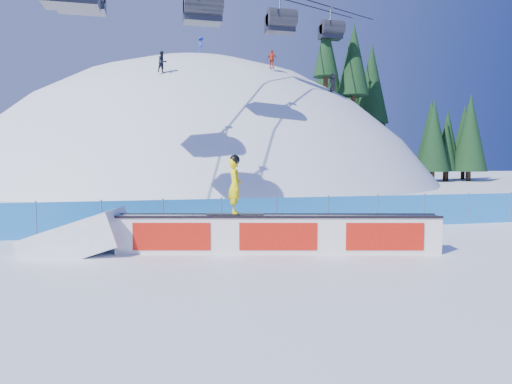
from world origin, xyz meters
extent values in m
plane|color=white|center=(0.00, 0.00, 0.00)|extent=(160.00, 160.00, 0.00)
sphere|color=silver|center=(0.00, 42.00, -18.00)|extent=(64.00, 64.00, 64.00)
cylinder|color=#362115|center=(15.19, 42.48, 10.76)|extent=(0.50, 0.50, 1.40)
cone|color=black|center=(15.19, 42.48, 15.46)|extent=(3.60, 3.60, 8.19)
cylinder|color=#362115|center=(16.76, 40.41, 9.81)|extent=(0.50, 0.50, 1.40)
cone|color=black|center=(16.76, 40.41, 13.84)|extent=(3.01, 3.01, 6.85)
cylinder|color=#362115|center=(17.15, 44.35, 9.51)|extent=(0.50, 0.50, 1.40)
cone|color=black|center=(17.15, 44.35, 14.01)|extent=(3.43, 3.43, 7.80)
cylinder|color=#362115|center=(19.21, 37.34, 7.76)|extent=(0.50, 0.50, 1.40)
cone|color=black|center=(19.21, 37.34, 11.79)|extent=(3.02, 3.02, 6.86)
cylinder|color=#362115|center=(19.79, 36.60, 7.16)|extent=(0.50, 0.50, 1.40)
cone|color=black|center=(19.79, 36.60, 11.36)|extent=(3.17, 3.17, 7.20)
cylinder|color=#362115|center=(23.19, 40.96, 4.63)|extent=(0.50, 0.50, 1.40)
cone|color=black|center=(23.19, 40.96, 9.98)|extent=(4.19, 4.19, 9.51)
cylinder|color=#362115|center=(25.51, 38.89, 1.67)|extent=(0.50, 0.50, 1.40)
cone|color=black|center=(25.51, 38.89, 6.86)|extent=(4.04, 4.04, 9.19)
cylinder|color=#362115|center=(25.59, 41.39, 1.81)|extent=(0.50, 0.50, 1.40)
cone|color=black|center=(25.59, 41.39, 5.59)|extent=(2.80, 2.80, 6.36)
cylinder|color=#362115|center=(28.03, 36.65, 0.60)|extent=(0.50, 0.50, 1.40)
cone|color=black|center=(28.03, 36.65, 4.82)|extent=(3.19, 3.19, 7.25)
cylinder|color=#362115|center=(29.87, 43.91, 0.60)|extent=(0.50, 0.50, 1.40)
cone|color=black|center=(29.87, 43.91, 5.93)|extent=(4.17, 4.17, 9.47)
cylinder|color=#362115|center=(31.49, 43.50, 0.60)|extent=(0.50, 0.50, 1.40)
cone|color=black|center=(31.49, 43.50, 5.45)|extent=(3.74, 3.74, 8.50)
cylinder|color=#362115|center=(31.66, 39.74, 0.60)|extent=(0.50, 0.50, 1.40)
cone|color=black|center=(31.66, 39.74, 5.51)|extent=(3.79, 3.79, 8.62)
cylinder|color=#362115|center=(34.29, 45.06, 0.60)|extent=(0.50, 0.50, 1.40)
cone|color=black|center=(34.29, 45.06, 5.95)|extent=(4.18, 4.18, 9.50)
cylinder|color=#362115|center=(35.82, 36.03, 0.60)|extent=(0.50, 0.50, 1.40)
cone|color=black|center=(35.82, 36.03, 4.63)|extent=(3.02, 3.02, 6.87)
cube|color=blue|center=(0.00, 4.50, 0.60)|extent=(22.00, 0.03, 1.20)
cylinder|color=#435278|center=(-9.00, 4.50, 0.65)|extent=(0.05, 0.05, 1.30)
cylinder|color=#435278|center=(-7.00, 4.50, 0.65)|extent=(0.05, 0.05, 1.30)
cylinder|color=#435278|center=(-5.00, 4.50, 0.65)|extent=(0.05, 0.05, 1.30)
cylinder|color=#435278|center=(-3.00, 4.50, 0.65)|extent=(0.05, 0.05, 1.30)
cylinder|color=#435278|center=(-1.00, 4.50, 0.65)|extent=(0.05, 0.05, 1.30)
cylinder|color=#435278|center=(1.00, 4.50, 0.65)|extent=(0.05, 0.05, 1.30)
cylinder|color=#435278|center=(3.00, 4.50, 0.65)|extent=(0.05, 0.05, 1.30)
cylinder|color=#435278|center=(5.00, 4.50, 0.65)|extent=(0.05, 0.05, 1.30)
cylinder|color=#435278|center=(7.00, 4.50, 0.65)|extent=(0.05, 0.05, 1.30)
cylinder|color=#435278|center=(9.00, 4.50, 0.65)|extent=(0.05, 0.05, 1.30)
cylinder|color=#26272E|center=(-2.00, 17.93, 12.36)|extent=(2.40, 1.50, 1.50)
cylinder|color=#26272E|center=(5.50, 26.13, 14.40)|extent=(2.40, 1.50, 1.50)
cylinder|color=#26272E|center=(13.75, 35.15, 16.64)|extent=(2.40, 1.50, 1.50)
cube|color=silver|center=(-2.02, 0.71, 0.50)|extent=(8.72, 2.57, 0.99)
cube|color=#8E909B|center=(-2.02, 0.71, 1.02)|extent=(8.64, 2.58, 0.04)
cube|color=black|center=(-2.09, 0.42, 1.03)|extent=(8.60, 2.06, 0.07)
cube|color=black|center=(-1.95, 0.99, 1.03)|extent=(8.60, 2.06, 0.07)
cube|color=red|center=(-2.09, 0.43, 0.50)|extent=(8.17, 1.95, 0.75)
cube|color=red|center=(-1.96, 0.98, 0.50)|extent=(8.17, 1.95, 0.75)
cube|color=black|center=(-3.17, 0.98, 1.07)|extent=(1.59, 0.64, 0.03)
imported|color=#FFEB0B|center=(-3.17, 0.98, 1.85)|extent=(0.42, 0.59, 1.52)
sphere|color=black|center=(-3.17, 0.98, 2.56)|extent=(0.28, 0.28, 0.28)
imported|color=black|center=(-4.31, 26.25, 10.35)|extent=(1.00, 0.93, 1.65)
imported|color=#B22E19|center=(5.52, 29.31, 11.68)|extent=(1.02, 0.90, 1.65)
imported|color=#1D36AF|center=(-0.11, 36.33, 14.32)|extent=(0.78, 1.15, 1.65)
imported|color=black|center=(11.19, 28.76, 9.72)|extent=(0.83, 0.96, 1.65)
camera|label=1|loc=(-5.42, -11.25, 2.55)|focal=32.00mm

